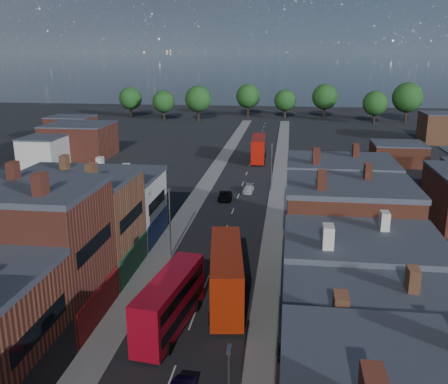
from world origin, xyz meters
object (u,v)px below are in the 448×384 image
(bus_0, at_px, (170,302))
(bus_1, at_px, (226,274))
(bus_2, at_px, (258,148))
(ped_3, at_px, (279,352))
(car_3, at_px, (248,189))
(car_2, at_px, (225,196))

(bus_0, distance_m, bus_1, 6.73)
(bus_2, bearing_deg, ped_3, -87.09)
(bus_0, height_order, bus_2, bus_2)
(bus_1, height_order, car_3, bus_1)
(bus_0, xyz_separation_m, car_3, (3.04, 44.03, -2.00))
(car_3, bearing_deg, bus_2, 92.85)
(car_2, height_order, ped_3, ped_3)
(car_2, bearing_deg, bus_2, 79.16)
(bus_0, relative_size, car_2, 2.40)
(bus_0, distance_m, car_3, 44.18)
(bus_0, distance_m, ped_3, 10.14)
(car_2, bearing_deg, ped_3, -81.78)
(bus_0, relative_size, bus_2, 0.92)
(car_2, height_order, car_3, car_2)
(car_3, bearing_deg, bus_0, -91.00)
(ped_3, bearing_deg, bus_2, -3.61)
(bus_2, xyz_separation_m, car_3, (-0.04, -25.40, -2.25))
(bus_0, distance_m, car_2, 39.11)
(car_2, xyz_separation_m, ped_3, (9.61, -42.79, 0.26))
(bus_1, bearing_deg, bus_0, -135.72)
(bus_0, bearing_deg, bus_1, 59.93)
(bus_2, xyz_separation_m, car_2, (-3.41, -30.38, -2.18))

